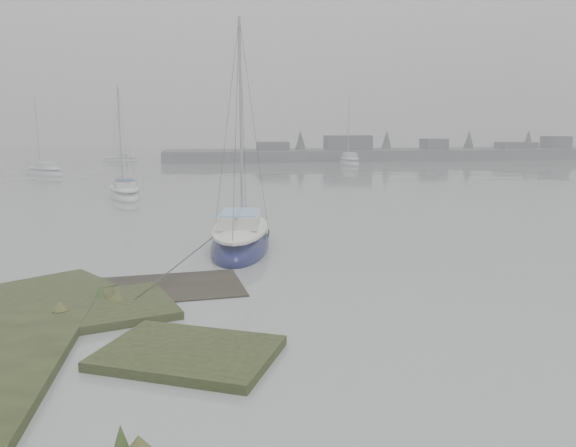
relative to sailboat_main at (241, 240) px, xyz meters
The scene contains 7 objects.
ground 20.32m from the sailboat_main, 96.48° to the left, with size 160.00×160.00×0.00m, color slate.
far_shoreline 57.58m from the sailboat_main, 64.76° to the left, with size 60.00×8.00×4.15m.
sailboat_main is the anchor object (origin of this frame).
sailboat_white 17.44m from the sailboat_main, 111.78° to the left, with size 3.20×5.81×7.80m.
sailboat_far_a 38.10m from the sailboat_main, 115.13° to the left, with size 5.21×5.41×7.99m.
sailboat_far_b 46.98m from the sailboat_main, 69.97° to the left, with size 2.50×6.44×8.92m.
sailboat_far_c 54.59m from the sailboat_main, 102.38° to the left, with size 4.79×1.73×6.69m.
Camera 1 is at (0.87, -11.65, 4.78)m, focal length 35.00 mm.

